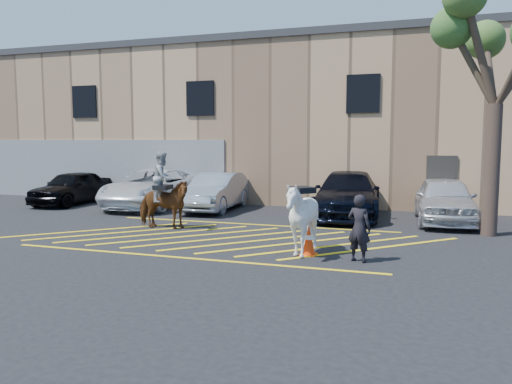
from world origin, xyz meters
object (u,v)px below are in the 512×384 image
(car_silver_sedan, at_px, (216,192))
(mounted_bay, at_px, (163,198))
(handler, at_px, (359,228))
(car_black_suv, at_px, (72,187))
(car_white_pickup, at_px, (153,188))
(saddled_white, at_px, (302,218))
(car_white_suv, at_px, (445,200))
(car_blue_suv, at_px, (348,194))
(traffic_cone, at_px, (309,240))
(tree, at_px, (498,36))

(car_silver_sedan, bearing_deg, mounted_bay, -91.44)
(mounted_bay, bearing_deg, car_silver_sedan, 91.01)
(car_silver_sedan, height_order, handler, handler)
(handler, height_order, mounted_bay, mounted_bay)
(car_black_suv, xyz_separation_m, car_silver_sedan, (6.73, 0.20, 0.01))
(car_black_suv, bearing_deg, car_white_pickup, 2.97)
(mounted_bay, relative_size, saddled_white, 1.12)
(car_black_suv, height_order, car_silver_sedan, car_silver_sedan)
(car_silver_sedan, xyz_separation_m, saddled_white, (5.03, -6.68, 0.16))
(car_white_pickup, relative_size, car_white_suv, 1.24)
(car_blue_suv, relative_size, mounted_bay, 2.30)
(car_silver_sedan, bearing_deg, car_black_suv, 179.24)
(car_white_pickup, height_order, traffic_cone, car_white_pickup)
(car_white_pickup, bearing_deg, mounted_bay, -58.90)
(car_black_suv, height_order, mounted_bay, mounted_bay)
(car_white_pickup, distance_m, saddled_white, 10.41)
(car_black_suv, xyz_separation_m, car_white_pickup, (3.85, 0.27, 0.06))
(handler, bearing_deg, car_black_suv, -7.38)
(car_black_suv, relative_size, traffic_cone, 5.85)
(car_white_pickup, bearing_deg, car_black_suv, -177.99)
(traffic_cone, bearing_deg, handler, -13.83)
(car_blue_suv, height_order, mounted_bay, mounted_bay)
(car_silver_sedan, height_order, tree, tree)
(car_blue_suv, bearing_deg, car_white_suv, -11.61)
(saddled_white, bearing_deg, mounted_bay, 155.86)
(handler, relative_size, saddled_white, 0.72)
(car_silver_sedan, relative_size, tree, 0.61)
(car_black_suv, xyz_separation_m, tree, (16.38, -2.30, 4.96))
(car_silver_sedan, bearing_deg, saddled_white, -55.48)
(tree, bearing_deg, saddled_white, -137.77)
(car_blue_suv, distance_m, saddled_white, 6.68)
(car_blue_suv, distance_m, mounted_bay, 6.80)
(car_blue_suv, bearing_deg, mounted_bay, -143.27)
(mounted_bay, relative_size, traffic_cone, 3.32)
(handler, xyz_separation_m, saddled_white, (-1.39, 0.22, 0.12))
(tree, bearing_deg, traffic_cone, -137.32)
(saddled_white, bearing_deg, car_white_pickup, 139.52)
(tree, bearing_deg, mounted_bay, -168.39)
(car_blue_suv, bearing_deg, tree, -33.52)
(mounted_bay, distance_m, saddled_white, 5.43)
(car_white_suv, xyz_separation_m, tree, (1.13, -2.06, 4.91))
(car_blue_suv, xyz_separation_m, mounted_bay, (-5.13, -4.45, 0.17))
(car_white_pickup, relative_size, handler, 3.67)
(car_silver_sedan, relative_size, saddled_white, 2.08)
(car_white_suv, bearing_deg, car_black_suv, 176.07)
(traffic_cone, bearing_deg, car_white_suv, 61.68)
(handler, bearing_deg, car_blue_suv, -60.42)
(car_white_suv, height_order, tree, tree)
(car_white_pickup, xyz_separation_m, handler, (9.31, -6.98, -0.02))
(car_silver_sedan, height_order, mounted_bay, mounted_bay)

